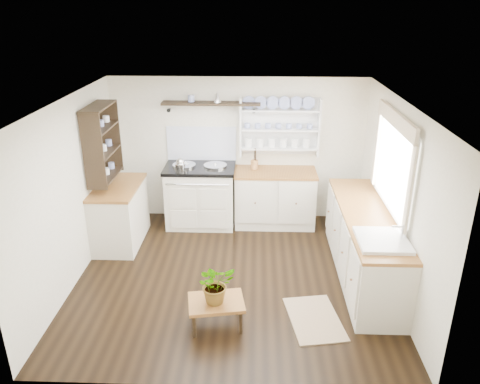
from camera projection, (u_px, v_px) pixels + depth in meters
The scene contains 19 objects.
floor at pixel (232, 276), 6.16m from camera, with size 4.00×3.80×0.01m, color black.
wall_back at pixel (238, 150), 7.48m from camera, with size 4.00×0.02×2.30m, color beige.
wall_right at pixel (396, 198), 5.65m from camera, with size 0.02×3.80×2.30m, color beige.
wall_left at pixel (71, 194), 5.79m from camera, with size 0.02×3.80×2.30m, color beige.
ceiling at pixel (231, 102), 5.28m from camera, with size 4.00×3.80×0.01m, color white.
window at pixel (393, 162), 5.64m from camera, with size 0.08×1.55×1.22m.
aga_cooker at pixel (201, 195), 7.44m from camera, with size 1.09×0.76×1.01m.
back_cabinets at pixel (275, 197), 7.44m from camera, with size 1.27×0.63×0.90m.
right_cabinets at pixel (364, 244), 6.02m from camera, with size 0.62×2.43×0.90m.
belfast_sink at pixel (381, 250), 5.20m from camera, with size 0.55×0.60×0.45m.
left_cabinets at pixel (120, 214), 6.87m from camera, with size 0.62×1.13×0.90m.
plate_rack at pixel (279, 126), 7.26m from camera, with size 1.20×0.22×0.90m.
high_shelf at pixel (211, 104), 7.09m from camera, with size 1.50×0.29×0.16m.
left_shelving at pixel (102, 142), 6.46m from camera, with size 0.28×0.80×1.05m, color black.
kettle at pixel (180, 165), 7.13m from camera, with size 0.17×0.17×0.21m, color silver, non-canonical shape.
utensil_crock at pixel (254, 165), 7.33m from camera, with size 0.12×0.12×0.14m, color #A8713D.
center_table at pixel (216, 304), 5.12m from camera, with size 0.67×0.52×0.33m.
potted_plant at pixel (216, 284), 5.02m from camera, with size 0.40×0.35×0.44m, color #3F7233.
floor_rug at pixel (314, 319), 5.33m from camera, with size 0.55×0.85×0.02m, color brown.
Camera 1 is at (0.29, -5.26, 3.38)m, focal length 35.00 mm.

